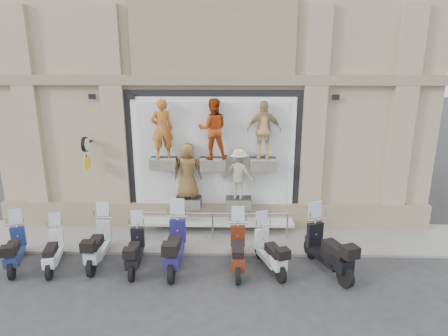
{
  "coord_description": "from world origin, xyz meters",
  "views": [
    {
      "loc": [
        0.61,
        -9.34,
        5.62
      ],
      "look_at": [
        0.35,
        1.9,
        2.38
      ],
      "focal_mm": 32.0,
      "sensor_mm": 36.0,
      "label": 1
    }
  ],
  "objects_px": {
    "scooter_h": "(329,242)",
    "scooter_d": "(134,244)",
    "scooter_a": "(14,242)",
    "scooter_c": "(98,237)",
    "scooter_f": "(238,243)",
    "guard_rail": "(213,227)",
    "scooter_b": "(52,244)",
    "clock_sign_bracket": "(86,149)",
    "scooter_e": "(175,238)",
    "scooter_g": "(270,245)"
  },
  "relations": [
    {
      "from": "guard_rail",
      "to": "scooter_a",
      "type": "height_order",
      "value": "scooter_a"
    },
    {
      "from": "scooter_c",
      "to": "scooter_d",
      "type": "relative_size",
      "value": 1.09
    },
    {
      "from": "scooter_c",
      "to": "scooter_f",
      "type": "xyz_separation_m",
      "value": [
        3.84,
        -0.27,
        0.0
      ]
    },
    {
      "from": "clock_sign_bracket",
      "to": "scooter_c",
      "type": "bearing_deg",
      "value": -66.82
    },
    {
      "from": "scooter_b",
      "to": "scooter_h",
      "type": "distance_m",
      "value": 7.36
    },
    {
      "from": "scooter_a",
      "to": "clock_sign_bracket",
      "type": "bearing_deg",
      "value": 40.07
    },
    {
      "from": "guard_rail",
      "to": "scooter_c",
      "type": "relative_size",
      "value": 2.63
    },
    {
      "from": "guard_rail",
      "to": "scooter_b",
      "type": "relative_size",
      "value": 2.99
    },
    {
      "from": "guard_rail",
      "to": "scooter_a",
      "type": "bearing_deg",
      "value": -162.02
    },
    {
      "from": "scooter_g",
      "to": "scooter_h",
      "type": "distance_m",
      "value": 1.53
    },
    {
      "from": "clock_sign_bracket",
      "to": "scooter_f",
      "type": "bearing_deg",
      "value": -25.12
    },
    {
      "from": "scooter_a",
      "to": "guard_rail",
      "type": "bearing_deg",
      "value": 0.25
    },
    {
      "from": "scooter_d",
      "to": "scooter_a",
      "type": "bearing_deg",
      "value": 175.78
    },
    {
      "from": "scooter_c",
      "to": "scooter_e",
      "type": "relative_size",
      "value": 0.91
    },
    {
      "from": "scooter_b",
      "to": "scooter_e",
      "type": "height_order",
      "value": "scooter_e"
    },
    {
      "from": "clock_sign_bracket",
      "to": "scooter_h",
      "type": "relative_size",
      "value": 0.48
    },
    {
      "from": "scooter_b",
      "to": "scooter_f",
      "type": "height_order",
      "value": "scooter_f"
    },
    {
      "from": "scooter_b",
      "to": "scooter_d",
      "type": "relative_size",
      "value": 0.96
    },
    {
      "from": "clock_sign_bracket",
      "to": "scooter_f",
      "type": "xyz_separation_m",
      "value": [
        4.66,
        -2.19,
        -2.02
      ]
    },
    {
      "from": "scooter_d",
      "to": "scooter_e",
      "type": "xyz_separation_m",
      "value": [
        1.07,
        0.07,
        0.15
      ]
    },
    {
      "from": "guard_rail",
      "to": "scooter_h",
      "type": "height_order",
      "value": "scooter_h"
    },
    {
      "from": "scooter_b",
      "to": "scooter_g",
      "type": "xyz_separation_m",
      "value": [
        5.84,
        0.01,
        0.04
      ]
    },
    {
      "from": "clock_sign_bracket",
      "to": "scooter_f",
      "type": "distance_m",
      "value": 5.53
    },
    {
      "from": "scooter_b",
      "to": "scooter_c",
      "type": "distance_m",
      "value": 1.18
    },
    {
      "from": "scooter_c",
      "to": "scooter_f",
      "type": "distance_m",
      "value": 3.85
    },
    {
      "from": "scooter_c",
      "to": "scooter_b",
      "type": "bearing_deg",
      "value": -167.52
    },
    {
      "from": "scooter_a",
      "to": "scooter_c",
      "type": "distance_m",
      "value": 2.21
    },
    {
      "from": "scooter_a",
      "to": "scooter_c",
      "type": "bearing_deg",
      "value": -10.78
    },
    {
      "from": "scooter_d",
      "to": "scooter_e",
      "type": "relative_size",
      "value": 0.83
    },
    {
      "from": "scooter_d",
      "to": "scooter_h",
      "type": "relative_size",
      "value": 0.82
    },
    {
      "from": "scooter_h",
      "to": "scooter_d",
      "type": "bearing_deg",
      "value": 157.76
    },
    {
      "from": "scooter_d",
      "to": "scooter_b",
      "type": "bearing_deg",
      "value": 176.1
    },
    {
      "from": "scooter_d",
      "to": "scooter_g",
      "type": "distance_m",
      "value": 3.62
    },
    {
      "from": "clock_sign_bracket",
      "to": "scooter_e",
      "type": "height_order",
      "value": "clock_sign_bracket"
    },
    {
      "from": "scooter_c",
      "to": "scooter_g",
      "type": "xyz_separation_m",
      "value": [
        4.7,
        -0.27,
        -0.05
      ]
    },
    {
      "from": "scooter_b",
      "to": "scooter_g",
      "type": "distance_m",
      "value": 5.84
    },
    {
      "from": "clock_sign_bracket",
      "to": "scooter_g",
      "type": "height_order",
      "value": "clock_sign_bracket"
    },
    {
      "from": "scooter_g",
      "to": "scooter_f",
      "type": "bearing_deg",
      "value": 160.56
    },
    {
      "from": "scooter_d",
      "to": "guard_rail",
      "type": "bearing_deg",
      "value": 36.14
    },
    {
      "from": "scooter_f",
      "to": "scooter_g",
      "type": "distance_m",
      "value": 0.85
    },
    {
      "from": "guard_rail",
      "to": "scooter_f",
      "type": "relative_size",
      "value": 2.62
    },
    {
      "from": "scooter_c",
      "to": "scooter_e",
      "type": "height_order",
      "value": "scooter_e"
    },
    {
      "from": "scooter_d",
      "to": "scooter_h",
      "type": "distance_m",
      "value": 5.15
    },
    {
      "from": "scooter_b",
      "to": "guard_rail",
      "type": "bearing_deg",
      "value": 10.39
    },
    {
      "from": "scooter_b",
      "to": "scooter_g",
      "type": "relative_size",
      "value": 0.94
    },
    {
      "from": "clock_sign_bracket",
      "to": "scooter_h",
      "type": "xyz_separation_m",
      "value": [
        7.04,
        -2.24,
        -1.93
      ]
    },
    {
      "from": "clock_sign_bracket",
      "to": "scooter_b",
      "type": "xyz_separation_m",
      "value": [
        -0.32,
        -2.19,
        -2.11
      ]
    },
    {
      "from": "scooter_e",
      "to": "scooter_h",
      "type": "bearing_deg",
      "value": -2.1
    },
    {
      "from": "scooter_e",
      "to": "guard_rail",
      "type": "bearing_deg",
      "value": 60.11
    },
    {
      "from": "scooter_d",
      "to": "scooter_h",
      "type": "bearing_deg",
      "value": -4.95
    }
  ]
}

